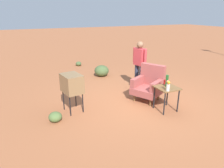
{
  "coord_description": "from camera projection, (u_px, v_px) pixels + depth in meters",
  "views": [
    {
      "loc": [
        4.84,
        -3.16,
        2.56
      ],
      "look_at": [
        -0.07,
        -0.95,
        0.65
      ],
      "focal_mm": 32.92,
      "sensor_mm": 36.0,
      "label": 1
    }
  ],
  "objects": [
    {
      "name": "bottle_wine_green",
      "position": [
        167.0,
        81.0,
        5.42
      ],
      "size": [
        0.07,
        0.07,
        0.32
      ],
      "primitive_type": "cylinder",
      "color": "#1E5623",
      "rests_on": "side_table"
    },
    {
      "name": "shrub_mid",
      "position": [
        79.0,
        64.0,
        10.19
      ],
      "size": [
        0.28,
        0.28,
        0.21
      ],
      "primitive_type": "ellipsoid",
      "color": "#475B33",
      "rests_on": "ground"
    },
    {
      "name": "shrub_near",
      "position": [
        55.0,
        117.0,
        5.01
      ],
      "size": [
        0.32,
        0.32,
        0.25
      ],
      "primitive_type": "ellipsoid",
      "color": "#516B38",
      "rests_on": "ground"
    },
    {
      "name": "person_standing",
      "position": [
        139.0,
        63.0,
        6.87
      ],
      "size": [
        0.55,
        0.31,
        1.64
      ],
      "color": "#2D3347",
      "rests_on": "ground"
    },
    {
      "name": "side_table",
      "position": [
        167.0,
        91.0,
        5.46
      ],
      "size": [
        0.56,
        0.56,
        0.66
      ],
      "color": "black",
      "rests_on": "ground"
    },
    {
      "name": "soda_can_red",
      "position": [
        165.0,
        82.0,
        5.65
      ],
      "size": [
        0.07,
        0.07,
        0.12
      ],
      "primitive_type": "cylinder",
      "color": "red",
      "rests_on": "side_table"
    },
    {
      "name": "ground_plane",
      "position": [
        141.0,
        100.0,
        6.24
      ],
      "size": [
        60.0,
        60.0,
        0.0
      ],
      "primitive_type": "plane",
      "color": "#A05B38"
    },
    {
      "name": "armchair",
      "position": [
        149.0,
        84.0,
        6.17
      ],
      "size": [
        1.04,
        1.05,
        1.06
      ],
      "color": "brown",
      "rests_on": "ground"
    },
    {
      "name": "shrub_lone",
      "position": [
        102.0,
        71.0,
        8.52
      ],
      "size": [
        0.59,
        0.59,
        0.46
      ],
      "primitive_type": "ellipsoid",
      "color": "#475B33",
      "rests_on": "ground"
    },
    {
      "name": "flower_vase",
      "position": [
        168.0,
        85.0,
        5.14
      ],
      "size": [
        0.14,
        0.09,
        0.27
      ],
      "color": "silver",
      "rests_on": "side_table"
    },
    {
      "name": "tv_on_stand",
      "position": [
        72.0,
        84.0,
        5.34
      ],
      "size": [
        0.67,
        0.54,
        1.03
      ],
      "color": "black",
      "rests_on": "ground"
    }
  ]
}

